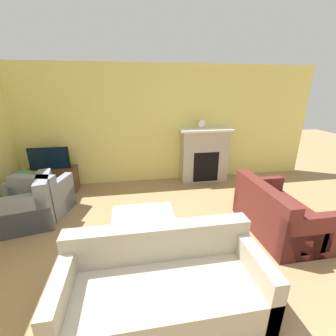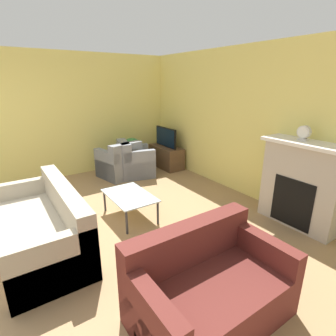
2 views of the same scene
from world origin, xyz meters
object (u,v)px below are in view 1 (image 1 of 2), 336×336
at_px(tv, 49,158).
at_px(couch_sectional, 163,286).
at_px(coffee_table, 143,215).
at_px(couch_loveseat, 276,215).
at_px(mantel_clock, 201,124).
at_px(potted_plant, 25,186).
at_px(armchair_by_window, 31,207).
at_px(armchair_accent, 45,198).

distance_m(tv, couch_sectional, 3.80).
relative_size(couch_sectional, coffee_table, 2.14).
xyz_separation_m(couch_loveseat, mantel_clock, (-0.58, 2.27, 1.10)).
bearing_deg(coffee_table, potted_plant, 152.22).
bearing_deg(potted_plant, couch_loveseat, -17.66).
height_order(coffee_table, potted_plant, potted_plant).
bearing_deg(couch_loveseat, coffee_table, 83.53).
xyz_separation_m(armchair_by_window, potted_plant, (-0.22, 0.43, 0.21)).
height_order(armchair_accent, potted_plant, armchair_accent).
relative_size(couch_loveseat, potted_plant, 1.75).
bearing_deg(couch_loveseat, couch_sectional, 117.98).
bearing_deg(armchair_accent, armchair_by_window, 84.03).
xyz_separation_m(tv, potted_plant, (-0.19, -0.84, -0.26)).
bearing_deg(tv, potted_plant, -102.71).
xyz_separation_m(armchair_accent, mantel_clock, (3.23, 1.07, 1.09)).
xyz_separation_m(coffee_table, potted_plant, (-2.05, 1.08, 0.16)).
distance_m(couch_sectional, mantel_clock, 3.76).
bearing_deg(armchair_by_window, tv, 169.02).
distance_m(couch_sectional, coffee_table, 1.29).
xyz_separation_m(tv, coffee_table, (1.86, -1.93, -0.42)).
distance_m(coffee_table, potted_plant, 2.33).
bearing_deg(armchair_by_window, potted_plant, -165.15).
bearing_deg(armchair_accent, couch_loveseat, 176.49).
relative_size(potted_plant, mantel_clock, 3.82).
relative_size(couch_loveseat, armchair_accent, 1.58).
xyz_separation_m(armchair_accent, potted_plant, (-0.33, 0.12, 0.20)).
xyz_separation_m(couch_sectional, couch_loveseat, (1.96, 1.04, 0.00)).
relative_size(tv, couch_loveseat, 0.57).
xyz_separation_m(armchair_accent, coffee_table, (1.72, -0.96, 0.04)).
height_order(tv, couch_loveseat, tv).
bearing_deg(potted_plant, coffee_table, -27.78).
xyz_separation_m(couch_sectional, coffee_table, (-0.12, 1.28, 0.06)).
bearing_deg(coffee_table, couch_loveseat, -6.47).
relative_size(couch_sectional, couch_loveseat, 1.41).
relative_size(armchair_by_window, potted_plant, 1.14).
distance_m(armchair_by_window, armchair_accent, 0.33).
relative_size(armchair_by_window, armchair_accent, 1.03).
height_order(armchair_accent, coffee_table, armchair_accent).
height_order(couch_loveseat, coffee_table, couch_loveseat).
bearing_deg(tv, armchair_by_window, -88.76).
bearing_deg(couch_sectional, potted_plant, 132.64).
bearing_deg(armchair_by_window, couch_loveseat, 64.97).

